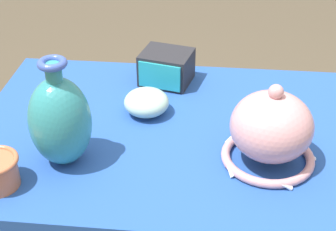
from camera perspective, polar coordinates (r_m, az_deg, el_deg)
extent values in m
cylinder|color=brown|center=(1.96, -12.77, -4.75)|extent=(0.04, 0.04, 0.70)
cylinder|color=brown|center=(1.92, 17.14, -6.52)|extent=(0.04, 0.04, 0.70)
cube|color=brown|center=(1.40, 1.31, -2.29)|extent=(1.10, 0.74, 0.03)
cube|color=#234C9E|center=(1.39, 1.32, -1.68)|extent=(1.12, 0.76, 0.01)
ellipsoid|color=teal|center=(1.25, -11.86, -0.66)|extent=(0.15, 0.15, 0.23)
cylinder|color=teal|center=(1.18, -12.58, 4.66)|extent=(0.04, 0.04, 0.05)
torus|color=#3851A8|center=(1.17, -12.71, 5.66)|extent=(0.07, 0.07, 0.02)
torus|color=#D19399|center=(1.30, 10.97, -4.50)|extent=(0.23, 0.23, 0.02)
ellipsoid|color=#D19399|center=(1.25, 11.40, -1.18)|extent=(0.20, 0.20, 0.17)
sphere|color=#D19399|center=(1.20, 11.88, 2.58)|extent=(0.04, 0.04, 0.04)
cone|color=white|center=(1.32, 15.97, -4.72)|extent=(0.01, 0.03, 0.03)
cone|color=white|center=(1.39, 12.16, -1.85)|extent=(0.03, 0.02, 0.03)
cone|color=white|center=(1.35, 6.86, -2.57)|extent=(0.03, 0.03, 0.03)
cone|color=white|center=(1.24, 6.85, -6.17)|extent=(0.03, 0.03, 0.03)
cone|color=white|center=(1.22, 12.95, -7.68)|extent=(0.03, 0.02, 0.03)
cube|color=#232328|center=(1.60, -0.16, 5.39)|extent=(0.17, 0.16, 0.10)
cube|color=teal|center=(1.55, -0.96, 4.33)|extent=(0.13, 0.04, 0.08)
ellipsoid|color=#A8CCB7|center=(1.45, -2.40, 1.48)|extent=(0.13, 0.13, 0.07)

